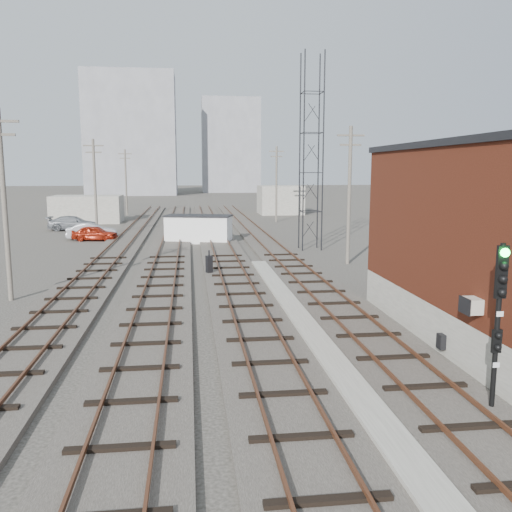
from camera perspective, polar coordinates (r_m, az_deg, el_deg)
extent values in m
plane|color=#282621|center=(67.00, -3.64, 3.71)|extent=(320.00, 320.00, 0.00)
cube|color=#332D28|center=(46.45, 0.98, 1.49)|extent=(3.20, 90.00, 0.20)
cube|color=#4C2816|center=(46.32, 0.11, 1.76)|extent=(0.07, 90.00, 0.12)
cube|color=#4C2816|center=(46.52, 1.86, 1.79)|extent=(0.07, 90.00, 0.12)
cube|color=#332D28|center=(46.07, -3.95, 1.41)|extent=(3.20, 90.00, 0.20)
cube|color=#4C2816|center=(46.00, -4.85, 1.68)|extent=(0.07, 90.00, 0.12)
cube|color=#4C2816|center=(46.08, -3.06, 1.71)|extent=(0.07, 90.00, 0.12)
cube|color=#332D28|center=(46.03, -8.93, 1.31)|extent=(3.20, 90.00, 0.20)
cube|color=#4C2816|center=(46.03, -9.83, 1.58)|extent=(0.07, 90.00, 0.12)
cube|color=#4C2816|center=(45.98, -8.04, 1.62)|extent=(0.07, 90.00, 0.12)
cube|color=#332D28|center=(46.34, -13.88, 1.21)|extent=(3.20, 90.00, 0.20)
cube|color=#4C2816|center=(46.40, -14.77, 1.47)|extent=(0.07, 90.00, 0.12)
cube|color=#4C2816|center=(46.23, -13.01, 1.51)|extent=(0.07, 90.00, 0.12)
cube|color=gray|center=(21.92, 4.92, -7.05)|extent=(0.90, 28.00, 0.26)
cube|color=gray|center=(22.49, 23.87, -5.75)|extent=(6.00, 12.00, 1.50)
cube|color=#4C1E11|center=(21.91, 24.46, 3.15)|extent=(6.00, 12.00, 5.50)
cube|color=black|center=(21.84, 24.95, 10.60)|extent=(6.20, 12.20, 0.25)
cube|color=beige|center=(17.20, 21.75, -4.86)|extent=(0.45, 0.62, 0.45)
cube|color=black|center=(19.41, 18.91, -8.51)|extent=(0.20, 0.35, 0.50)
cylinder|color=black|center=(41.78, 5.05, 10.79)|extent=(0.10, 0.10, 15.00)
cylinder|color=black|center=(42.11, 7.08, 10.74)|extent=(0.10, 0.10, 15.00)
cylinder|color=black|center=(43.25, 4.63, 10.74)|extent=(0.10, 0.10, 15.00)
cylinder|color=black|center=(43.57, 6.59, 10.69)|extent=(0.10, 0.10, 15.00)
cylinder|color=#595147|center=(28.00, -24.95, 4.74)|extent=(0.24, 0.24, 9.00)
cylinder|color=#595147|center=(52.34, -16.57, 6.81)|extent=(0.24, 0.24, 9.00)
cube|color=#595147|center=(52.36, -16.77, 11.07)|extent=(1.80, 0.12, 0.12)
cube|color=#595147|center=(52.33, -16.74, 10.41)|extent=(1.40, 0.12, 0.12)
cylinder|color=#595147|center=(77.10, -13.52, 7.52)|extent=(0.24, 0.24, 9.00)
cube|color=#595147|center=(77.11, -13.63, 10.42)|extent=(1.80, 0.12, 0.12)
cube|color=#595147|center=(77.10, -13.62, 9.97)|extent=(1.40, 0.12, 0.12)
cylinder|color=#595147|center=(36.17, 9.78, 6.22)|extent=(0.24, 0.24, 9.00)
cube|color=#595147|center=(36.20, 9.95, 12.40)|extent=(1.80, 0.12, 0.12)
cube|color=#595147|center=(36.17, 9.93, 11.45)|extent=(1.40, 0.12, 0.12)
cylinder|color=#595147|center=(65.45, 2.16, 7.54)|extent=(0.24, 0.24, 9.00)
cube|color=#595147|center=(65.47, 2.18, 10.95)|extent=(1.80, 0.12, 0.12)
cube|color=#595147|center=(65.45, 2.18, 10.43)|extent=(1.40, 0.12, 0.12)
cube|color=gray|center=(142.57, -12.97, 12.34)|extent=(22.00, 14.00, 30.00)
cube|color=gray|center=(157.20, -2.71, 11.49)|extent=(16.00, 12.00, 26.00)
cube|color=gray|center=(67.84, -17.32, 4.74)|extent=(8.00, 5.00, 3.20)
cube|color=gray|center=(77.79, 2.57, 5.93)|extent=(6.00, 6.00, 4.00)
cube|color=gray|center=(15.70, 23.51, -14.76)|extent=(0.40, 0.40, 0.10)
cylinder|color=black|center=(14.99, 24.03, -7.15)|extent=(0.13, 0.13, 4.42)
cube|color=black|center=(14.65, 24.44, -1.55)|extent=(0.29, 0.10, 1.33)
sphere|color=#0CE533|center=(14.49, 24.75, 0.32)|extent=(0.22, 0.22, 0.22)
sphere|color=black|center=(14.54, 24.67, -0.97)|extent=(0.22, 0.22, 0.22)
sphere|color=black|center=(14.60, 24.58, -2.25)|extent=(0.22, 0.22, 0.22)
sphere|color=black|center=(14.66, 24.50, -3.52)|extent=(0.22, 0.22, 0.22)
cube|color=black|center=(15.05, 24.00, -8.19)|extent=(0.24, 0.09, 0.61)
cube|color=white|center=(14.81, 24.30, -5.59)|extent=(0.18, 0.02, 0.13)
cube|color=white|center=(15.18, 23.97, -10.45)|extent=(0.18, 0.02, 0.13)
cube|color=black|center=(32.07, -4.95, -0.94)|extent=(0.43, 0.43, 1.10)
cylinder|color=black|center=(31.95, -4.97, 0.32)|extent=(0.09, 0.09, 0.33)
cube|color=white|center=(46.96, -6.07, 2.80)|extent=(5.88, 3.67, 2.28)
cube|color=black|center=(46.85, -6.09, 4.24)|extent=(6.10, 3.89, 0.11)
imported|color=#9B200E|center=(50.05, -16.60, 2.32)|extent=(4.14, 2.17, 1.34)
imported|color=#B2B5BA|center=(51.09, -16.89, 2.50)|extent=(4.57, 2.05, 1.45)
imported|color=gray|center=(59.38, -18.66, 3.29)|extent=(5.18, 2.19, 1.49)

